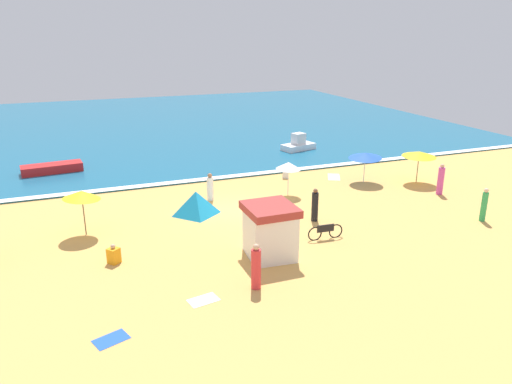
# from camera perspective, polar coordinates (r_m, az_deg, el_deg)

# --- Properties ---
(ground_plane) EXTENTS (60.00, 60.00, 0.00)m
(ground_plane) POSITION_cam_1_polar(r_m,az_deg,el_deg) (27.34, -1.55, -2.14)
(ground_plane) COLOR #E0A856
(ocean_water) EXTENTS (60.00, 44.00, 0.10)m
(ocean_water) POSITION_cam_1_polar(r_m,az_deg,el_deg) (53.68, -11.79, 7.77)
(ocean_water) COLOR #196084
(ocean_water) RESTS_ON ground_plane
(wave_breaker_foam) EXTENTS (57.00, 0.70, 0.01)m
(wave_breaker_foam) POSITION_cam_1_polar(r_m,az_deg,el_deg) (33.01, -5.25, 1.61)
(wave_breaker_foam) COLOR white
(wave_breaker_foam) RESTS_ON ocean_water
(lifeguard_cabana) EXTENTS (2.10, 2.26, 2.38)m
(lifeguard_cabana) POSITION_cam_1_polar(r_m,az_deg,el_deg) (21.51, 1.63, -4.52)
(lifeguard_cabana) COLOR white
(lifeguard_cabana) RESTS_ON ground_plane
(beach_umbrella_0) EXTENTS (2.14, 2.14, 2.10)m
(beach_umbrella_0) POSITION_cam_1_polar(r_m,az_deg,el_deg) (29.40, 3.81, 3.09)
(beach_umbrella_0) COLOR silver
(beach_umbrella_0) RESTS_ON ground_plane
(beach_umbrella_1) EXTENTS (2.69, 2.70, 2.15)m
(beach_umbrella_1) POSITION_cam_1_polar(r_m,az_deg,el_deg) (33.50, 18.50, 4.22)
(beach_umbrella_1) COLOR #4C3823
(beach_umbrella_1) RESTS_ON ground_plane
(beach_umbrella_3) EXTENTS (2.99, 2.98, 2.07)m
(beach_umbrella_3) POSITION_cam_1_polar(r_m,az_deg,el_deg) (32.66, 12.64, 4.19)
(beach_umbrella_3) COLOR silver
(beach_umbrella_3) RESTS_ON ground_plane
(beach_umbrella_4) EXTENTS (1.96, 1.93, 2.35)m
(beach_umbrella_4) POSITION_cam_1_polar(r_m,az_deg,el_deg) (24.89, -19.68, -0.31)
(beach_umbrella_4) COLOR #4C3823
(beach_umbrella_4) RESTS_ON ground_plane
(beach_tent) EXTENTS (2.10, 1.98, 1.33)m
(beach_tent) POSITION_cam_1_polar(r_m,az_deg,el_deg) (26.68, -7.00, -1.29)
(beach_tent) COLOR #1999D8
(beach_tent) RESTS_ON ground_plane
(parked_bicycle) EXTENTS (1.82, 0.17, 0.76)m
(parked_bicycle) POSITION_cam_1_polar(r_m,az_deg,el_deg) (23.77, 8.10, -4.58)
(parked_bicycle) COLOR black
(parked_bicycle) RESTS_ON ground_plane
(beachgoer_0) EXTENTS (0.54, 0.54, 1.65)m
(beachgoer_0) POSITION_cam_1_polar(r_m,az_deg,el_deg) (28.85, -5.37, 0.51)
(beachgoer_0) COLOR white
(beachgoer_0) RESTS_ON ground_plane
(beachgoer_1) EXTENTS (0.62, 0.62, 0.88)m
(beachgoer_1) POSITION_cam_1_polar(r_m,az_deg,el_deg) (22.08, -16.27, -7.08)
(beachgoer_1) COLOR orange
(beachgoer_1) RESTS_ON ground_plane
(beachgoer_2) EXTENTS (0.52, 0.52, 0.80)m
(beachgoer_2) POSITION_cam_1_polar(r_m,az_deg,el_deg) (33.27, 3.48, 2.21)
(beachgoer_2) COLOR white
(beachgoer_2) RESTS_ON ground_plane
(beachgoer_3) EXTENTS (0.43, 0.43, 1.81)m
(beachgoer_3) POSITION_cam_1_polar(r_m,az_deg,el_deg) (28.21, 25.07, -1.41)
(beachgoer_3) COLOR green
(beachgoer_3) RESTS_ON ground_plane
(beachgoer_4) EXTENTS (0.50, 0.50, 1.92)m
(beachgoer_4) POSITION_cam_1_polar(r_m,az_deg,el_deg) (31.79, 20.74, 1.31)
(beachgoer_4) COLOR #D84CA5
(beachgoer_4) RESTS_ON ground_plane
(beachgoer_5) EXTENTS (0.41, 0.41, 1.78)m
(beachgoer_5) POSITION_cam_1_polar(r_m,az_deg,el_deg) (25.78, 6.89, -1.60)
(beachgoer_5) COLOR black
(beachgoer_5) RESTS_ON ground_plane
(beachgoer_6) EXTENTS (0.43, 0.43, 1.88)m
(beachgoer_6) POSITION_cam_1_polar(r_m,az_deg,el_deg) (19.04, 0.01, -8.82)
(beachgoer_6) COLOR red
(beachgoer_6) RESTS_ON ground_plane
(beach_towel_0) EXTENTS (1.26, 1.02, 0.01)m
(beach_towel_0) POSITION_cam_1_polar(r_m,az_deg,el_deg) (17.27, -16.55, -16.16)
(beach_towel_0) COLOR blue
(beach_towel_0) RESTS_ON ground_plane
(beach_towel_1) EXTENTS (1.23, 0.90, 0.01)m
(beach_towel_1) POSITION_cam_1_polar(r_m,az_deg,el_deg) (18.77, -6.16, -12.43)
(beach_towel_1) COLOR white
(beach_towel_1) RESTS_ON ground_plane
(beach_towel_2) EXTENTS (1.44, 1.77, 0.01)m
(beach_towel_2) POSITION_cam_1_polar(r_m,az_deg,el_deg) (33.91, 9.07, 1.74)
(beach_towel_2) COLOR white
(beach_towel_2) RESTS_ON ground_plane
(small_boat_0) EXTENTS (3.04, 2.06, 1.38)m
(small_boat_0) POSITION_cam_1_polar(r_m,az_deg,el_deg) (40.96, 4.96, 5.55)
(small_boat_0) COLOR white
(small_boat_0) RESTS_ON ocean_water
(small_boat_1) EXTENTS (4.13, 1.76, 0.59)m
(small_boat_1) POSITION_cam_1_polar(r_m,az_deg,el_deg) (37.07, -22.70, 2.58)
(small_boat_1) COLOR red
(small_boat_1) RESTS_ON ocean_water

